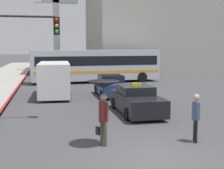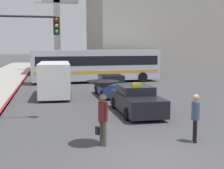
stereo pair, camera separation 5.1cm
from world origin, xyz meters
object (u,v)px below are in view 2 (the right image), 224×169
Objects in this scene: traffic_light at (17,44)px; pedestrian_man at (195,114)px; taxi at (136,100)px; ambulance_van at (55,78)px; monument_cross at (57,15)px; sedan_red at (111,86)px; city_bus at (97,64)px; pedestrian_with_umbrella at (103,93)px.

pedestrian_man is at bearing -35.40° from traffic_light.
taxi is 5.25m from pedestrian_man.
ambulance_van is 25.45m from monument_cross.
monument_cross is (-3.61, 36.13, 6.94)m from pedestrian_man.
ambulance_van is 3.10× the size of pedestrian_man.
monument_cross is (2.81, 31.56, 4.44)m from traffic_light.
sedan_red is 0.29× the size of monument_cross.
monument_cross reaches higher than city_bus.
pedestrian_with_umbrella is at bearing 62.09° from taxi.
pedestrian_with_umbrella is at bearing 76.90° from sedan_red.
monument_cross is (-2.84, 25.03, 7.29)m from sedan_red.
ambulance_van is at bearing 75.78° from traffic_light.
taxi is 1.16× the size of sedan_red.
city_bus is at bearing 68.57° from traffic_light.
pedestrian_man is at bearing 97.47° from taxi.
ambulance_van is at bearing -15.22° from pedestrian_with_umbrella.
city_bus reaches higher than ambulance_van.
taxi is at bearing -84.59° from monument_cross.
pedestrian_with_umbrella reaches higher than taxi.
monument_cross is at bearing -173.94° from city_bus.
taxi is 7.54m from ambulance_van.
pedestrian_man is at bearing 114.10° from ambulance_van.
taxi is 5.90m from sedan_red.
pedestrian_with_umbrella is 1.29× the size of pedestrian_man.
pedestrian_man is 8.27m from traffic_light.
traffic_light is (-1.78, -7.02, 2.22)m from ambulance_van.
traffic_light is (-5.74, -0.63, 2.85)m from taxi.
sedan_red is 11.17m from pedestrian_with_umbrella.
pedestrian_with_umbrella is at bearing -53.78° from traffic_light.
pedestrian_with_umbrella is 0.16× the size of monument_cross.
city_bus reaches higher than pedestrian_with_umbrella.
city_bus is 2.48× the size of traffic_light.
traffic_light is (-6.42, 4.57, 2.50)m from pedestrian_man.
monument_cross reaches higher than pedestrian_with_umbrella.
taxi is 5.68m from pedestrian_with_umbrella.
pedestrian_with_umbrella is at bearing -13.17° from city_bus.
pedestrian_man is (0.68, -5.20, 0.35)m from taxi.
city_bus is at bearing -79.04° from monument_cross.
sedan_red is at bearing 175.14° from ambulance_van.
traffic_light reaches higher than sedan_red.
pedestrian_man is (4.65, -11.58, -0.27)m from ambulance_van.
monument_cross is (-2.93, 30.93, 7.29)m from taxi.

